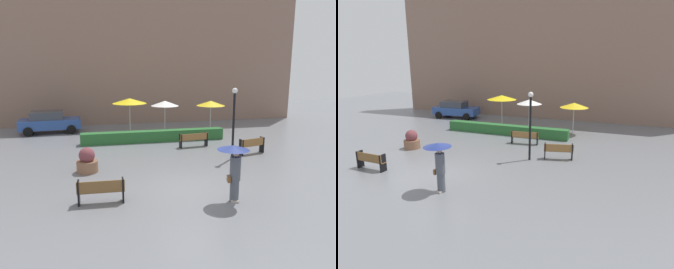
% 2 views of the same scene
% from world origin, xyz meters
% --- Properties ---
extents(ground_plane, '(60.00, 60.00, 0.00)m').
position_xyz_m(ground_plane, '(0.00, 0.00, 0.00)').
color(ground_plane, slate).
extents(bench_back_row, '(1.81, 0.56, 0.83)m').
position_xyz_m(bench_back_row, '(2.11, 6.49, 0.49)').
color(bench_back_row, olive).
rests_on(bench_back_row, ground).
extents(bench_far_right, '(1.59, 0.68, 0.88)m').
position_xyz_m(bench_far_right, '(4.77, 4.27, 0.52)').
color(bench_far_right, olive).
rests_on(bench_far_right, ground).
extents(bench_near_left, '(1.67, 0.44, 0.87)m').
position_xyz_m(bench_near_left, '(-3.50, -0.68, 0.51)').
color(bench_near_left, brown).
rests_on(bench_near_left, ground).
extents(pedestrian_with_umbrella, '(1.13, 1.13, 2.06)m').
position_xyz_m(pedestrian_with_umbrella, '(1.11, -1.51, 1.42)').
color(pedestrian_with_umbrella, '#4C515B').
rests_on(pedestrian_with_umbrella, ground).
extents(planter_pot, '(0.96, 0.96, 1.15)m').
position_xyz_m(planter_pot, '(-4.03, 3.03, 0.49)').
color(planter_pot, brown).
rests_on(planter_pot, ground).
extents(lamp_post, '(0.28, 0.28, 3.68)m').
position_xyz_m(lamp_post, '(3.33, 3.63, 2.28)').
color(lamp_post, black).
rests_on(lamp_post, ground).
extents(patio_umbrella_yellow, '(2.35, 2.35, 2.58)m').
position_xyz_m(patio_umbrella_yellow, '(-1.22, 10.72, 2.40)').
color(patio_umbrella_yellow, silver).
rests_on(patio_umbrella_yellow, ground).
extents(patio_umbrella_white, '(1.92, 1.92, 2.39)m').
position_xyz_m(patio_umbrella_white, '(1.19, 10.40, 2.21)').
color(patio_umbrella_white, silver).
rests_on(patio_umbrella_white, ground).
extents(patio_umbrella_yellow_far, '(2.04, 2.04, 2.30)m').
position_xyz_m(patio_umbrella_yellow_far, '(4.57, 10.46, 2.12)').
color(patio_umbrella_yellow_far, silver).
rests_on(patio_umbrella_yellow_far, ground).
extents(hedge_strip, '(9.13, 0.70, 0.71)m').
position_xyz_m(hedge_strip, '(0.04, 8.40, 0.36)').
color(hedge_strip, '#28602D').
rests_on(hedge_strip, ground).
extents(building_facade, '(28.00, 1.20, 11.40)m').
position_xyz_m(building_facade, '(0.00, 16.00, 5.70)').
color(building_facade, '#846656').
rests_on(building_facade, ground).
extents(parked_car, '(4.32, 2.23, 1.57)m').
position_xyz_m(parked_car, '(-6.81, 12.79, 0.82)').
color(parked_car, '#28478C').
rests_on(parked_car, ground).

